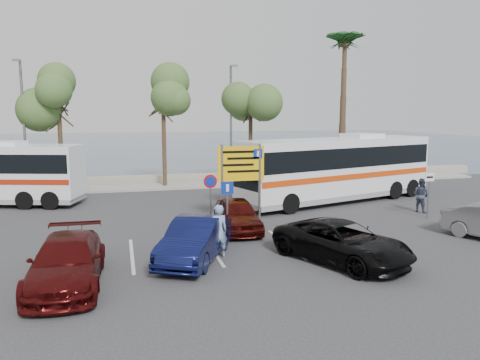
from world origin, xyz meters
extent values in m
plane|color=#302F32|center=(0.00, 0.00, 0.00)|extent=(120.00, 120.00, 0.00)
cube|color=#9B988D|center=(0.00, 14.00, 0.07)|extent=(44.00, 2.40, 0.15)
cube|color=gray|center=(0.00, 16.00, 0.30)|extent=(48.00, 0.80, 0.60)
plane|color=#3C4960|center=(0.00, 60.00, 0.01)|extent=(140.00, 140.00, 0.00)
cylinder|color=#382619|center=(-8.00, 14.00, 2.67)|extent=(0.28, 0.28, 5.04)
cylinder|color=#382619|center=(-1.50, 14.00, 2.95)|extent=(0.28, 0.28, 5.60)
cylinder|color=#382619|center=(4.50, 14.00, 2.74)|extent=(0.28, 0.28, 5.18)
cylinder|color=#382619|center=(11.50, 14.00, 5.15)|extent=(0.48, 0.48, 10.00)
cylinder|color=slate|center=(-10.00, 13.60, 4.15)|extent=(0.16, 0.16, 8.00)
cylinder|color=slate|center=(-10.00, 13.15, 8.10)|extent=(0.12, 0.90, 0.12)
cube|color=slate|center=(-10.00, 12.65, 8.05)|extent=(0.45, 0.25, 0.12)
cylinder|color=slate|center=(3.00, 13.60, 4.15)|extent=(0.16, 0.16, 8.00)
cylinder|color=slate|center=(3.00, 13.15, 8.10)|extent=(0.12, 0.90, 0.12)
cube|color=slate|center=(3.00, 12.65, 8.05)|extent=(0.45, 0.25, 0.12)
cylinder|color=slate|center=(0.10, 3.20, 1.80)|extent=(0.12, 0.12, 3.60)
cylinder|color=slate|center=(1.90, 3.20, 1.80)|extent=(0.12, 0.12, 3.60)
cube|color=#EFB60C|center=(1.00, 3.20, 2.70)|extent=(2.20, 0.06, 1.60)
cube|color=#0C2699|center=(1.80, 3.16, 3.15)|extent=(0.42, 0.01, 0.42)
cylinder|color=slate|center=(-0.60, 2.40, 1.10)|extent=(0.07, 0.07, 2.20)
cylinder|color=#B20C0C|center=(-0.60, 2.37, 2.05)|extent=(0.60, 0.03, 0.60)
cylinder|color=slate|center=(-0.20, 0.80, 1.10)|extent=(0.07, 0.07, 2.20)
cube|color=#0C2699|center=(-0.20, 0.78, 2.00)|extent=(0.50, 0.03, 0.50)
cylinder|color=slate|center=(9.80, 1.50, 1.10)|extent=(0.07, 0.07, 2.20)
cube|color=white|center=(9.80, 1.48, 2.00)|extent=(0.50, 0.03, 0.40)
cube|color=white|center=(7.50, 6.50, 2.07)|extent=(12.51, 6.17, 3.02)
cube|color=black|center=(7.50, 6.50, 2.61)|extent=(12.29, 6.13, 1.08)
cube|color=#C93C0B|center=(7.50, 6.50, 1.59)|extent=(12.40, 6.16, 0.31)
cube|color=gray|center=(7.50, 6.50, 0.56)|extent=(12.39, 6.10, 0.56)
cube|color=white|center=(7.50, 6.50, 3.71)|extent=(2.45, 2.18, 0.25)
imported|color=#0E1342|center=(-2.00, -2.10, 0.73)|extent=(3.35, 4.64, 1.46)
imported|color=#480C0C|center=(-6.00, -3.50, 0.71)|extent=(2.12, 4.93, 1.42)
imported|color=#400C09|center=(0.40, 1.50, 0.69)|extent=(1.83, 4.15, 1.39)
imported|color=black|center=(2.80, -3.50, 0.69)|extent=(4.15, 5.45, 1.38)
imported|color=#7E96B8|center=(-1.17, -2.00, 0.94)|extent=(0.75, 0.56, 1.89)
imported|color=#323A4C|center=(10.37, 2.84, 0.87)|extent=(0.94, 1.04, 1.74)
camera|label=1|loc=(-4.39, -17.51, 5.03)|focal=35.00mm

